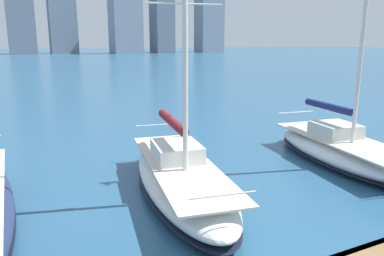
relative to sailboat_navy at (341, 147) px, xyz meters
The scene contains 3 objects.
city_skyline 154.05m from the sailboat_navy, 91.49° to the right, with size 174.43×22.14×51.68m.
sailboat_navy is the anchor object (origin of this frame).
sailboat_maroon 7.38m from the sailboat_navy, ahead, with size 3.92×8.82×9.28m.
Camera 1 is at (5.33, 3.62, 4.95)m, focal length 35.00 mm.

